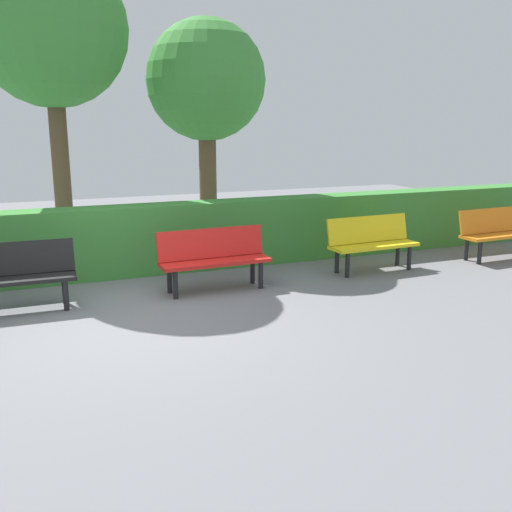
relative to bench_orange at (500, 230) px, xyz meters
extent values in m
plane|color=slate|center=(6.44, 0.91, -0.48)|extent=(22.79, 22.79, 0.00)
cube|color=orange|center=(0.00, 0.08, -0.07)|extent=(1.64, 0.49, 0.05)
cube|color=orange|center=(0.01, -0.11, 0.17)|extent=(1.63, 0.21, 0.42)
cylinder|color=black|center=(0.65, 0.25, -0.29)|extent=(0.07, 0.07, 0.39)
cylinder|color=black|center=(0.67, -0.05, -0.29)|extent=(0.07, 0.07, 0.39)
cube|color=yellow|center=(2.56, 0.00, -0.07)|extent=(1.48, 0.48, 0.05)
cube|color=yellow|center=(2.57, -0.19, 0.17)|extent=(1.47, 0.19, 0.42)
cylinder|color=black|center=(1.97, 0.12, -0.29)|extent=(0.07, 0.07, 0.39)
cylinder|color=black|center=(1.98, -0.18, -0.29)|extent=(0.07, 0.07, 0.39)
cylinder|color=black|center=(3.13, 0.17, -0.29)|extent=(0.07, 0.07, 0.39)
cylinder|color=black|center=(3.15, -0.13, -0.29)|extent=(0.07, 0.07, 0.39)
cube|color=red|center=(5.21, 0.09, -0.07)|extent=(1.57, 0.46, 0.05)
cube|color=red|center=(5.22, -0.10, 0.17)|extent=(1.56, 0.17, 0.42)
cylinder|color=black|center=(4.58, 0.22, -0.29)|extent=(0.07, 0.07, 0.39)
cylinder|color=black|center=(4.59, -0.08, -0.29)|extent=(0.07, 0.07, 0.39)
cylinder|color=black|center=(5.84, 0.25, -0.29)|extent=(0.07, 0.07, 0.39)
cylinder|color=black|center=(5.84, -0.05, -0.29)|extent=(0.07, 0.07, 0.39)
cube|color=black|center=(7.83, 0.04, -0.07)|extent=(1.51, 0.46, 0.05)
cube|color=black|center=(7.83, -0.14, 0.17)|extent=(1.50, 0.17, 0.42)
cylinder|color=black|center=(7.24, 0.21, -0.29)|extent=(0.07, 0.07, 0.39)
cylinder|color=black|center=(7.23, -0.09, -0.29)|extent=(0.07, 0.07, 0.39)
cube|color=#387F33|center=(5.28, -1.24, 0.05)|extent=(18.79, 0.51, 1.08)
cylinder|color=brown|center=(4.44, -2.71, 0.71)|extent=(0.32, 0.32, 2.39)
sphere|color=#3D8C38|center=(4.44, -2.71, 2.55)|extent=(2.13, 2.13, 2.13)
cylinder|color=brown|center=(7.00, -2.80, 1.03)|extent=(0.29, 0.29, 3.02)
sphere|color=#3D8C38|center=(7.00, -2.80, 3.28)|extent=(2.48, 2.48, 2.48)
camera|label=1|loc=(7.63, 7.65, 1.90)|focal=40.97mm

